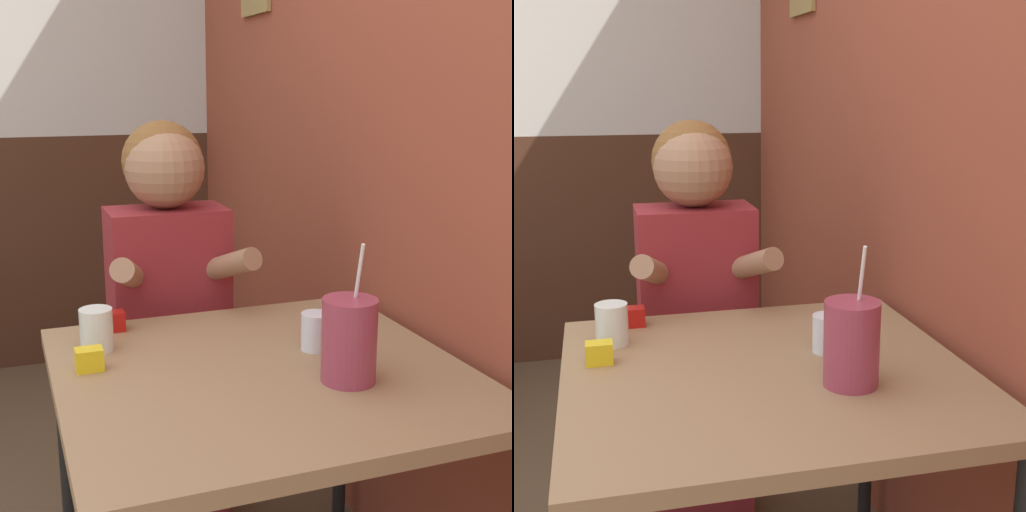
% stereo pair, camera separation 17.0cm
% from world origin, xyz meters
% --- Properties ---
extents(brick_wall_right, '(0.08, 4.35, 2.70)m').
position_xyz_m(brick_wall_right, '(1.38, 1.18, 1.35)').
color(brick_wall_right, brown).
rests_on(brick_wall_right, ground_plane).
extents(main_table, '(0.89, 0.87, 0.72)m').
position_xyz_m(main_table, '(0.88, 0.30, 0.66)').
color(main_table, '#93704C').
rests_on(main_table, ground_plane).
extents(person_seated, '(0.42, 0.42, 1.24)m').
position_xyz_m(person_seated, '(0.81, 0.90, 0.68)').
color(person_seated, maroon).
rests_on(person_seated, ground_plane).
extents(cocktail_pitcher, '(0.12, 0.12, 0.30)m').
position_xyz_m(cocktail_pitcher, '(1.03, 0.17, 0.81)').
color(cocktail_pitcher, '#99384C').
rests_on(cocktail_pitcher, main_table).
extents(glass_near_pitcher, '(0.07, 0.07, 0.09)m').
position_xyz_m(glass_near_pitcher, '(1.04, 0.36, 0.77)').
color(glass_near_pitcher, silver).
rests_on(glass_near_pitcher, main_table).
extents(glass_center, '(0.08, 0.08, 0.10)m').
position_xyz_m(glass_center, '(0.55, 0.53, 0.77)').
color(glass_center, silver).
rests_on(glass_center, main_table).
extents(condiment_ketchup, '(0.06, 0.04, 0.05)m').
position_xyz_m(condiment_ketchup, '(0.61, 0.66, 0.75)').
color(condiment_ketchup, '#B7140F').
rests_on(condiment_ketchup, main_table).
extents(condiment_mustard, '(0.06, 0.04, 0.05)m').
position_xyz_m(condiment_mustard, '(0.52, 0.42, 0.75)').
color(condiment_mustard, yellow).
rests_on(condiment_mustard, main_table).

